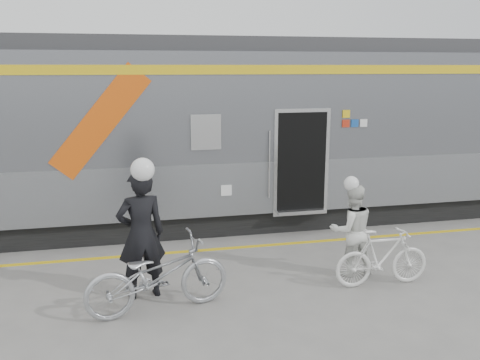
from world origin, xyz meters
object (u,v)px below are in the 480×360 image
object	(u,v)px
bicycle_right	(382,257)
man	(141,234)
bicycle_left	(158,275)
woman	(351,230)

from	to	relation	value
bicycle_right	man	bearing A→B (deg)	84.59
bicycle_left	woman	size ratio (longest dim) A/B	1.34
man	bicycle_left	distance (m)	0.74
man	bicycle_left	xyz separation A→B (m)	(0.20, -0.55, -0.45)
man	bicycle_left	size ratio (longest dim) A/B	0.95
woman	bicycle_right	world-z (taller)	woman
bicycle_left	bicycle_right	world-z (taller)	bicycle_left
bicycle_left	woman	distance (m)	3.39
man	bicycle_right	world-z (taller)	man
man	woman	world-z (taller)	man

